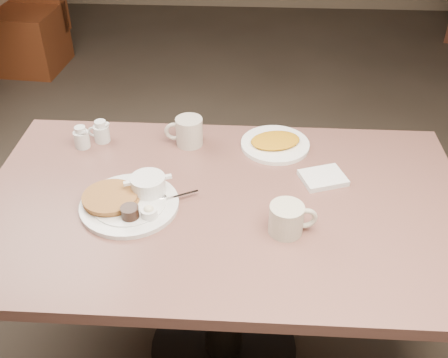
# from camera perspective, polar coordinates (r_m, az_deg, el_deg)

# --- Properties ---
(diner_table) EXTENTS (1.50, 0.90, 0.75)m
(diner_table) POSITION_cam_1_polar(r_m,az_deg,el_deg) (1.73, -0.04, -6.78)
(diner_table) COLOR #84564C
(diner_table) RESTS_ON ground
(main_plate) EXTENTS (0.39, 0.38, 0.07)m
(main_plate) POSITION_cam_1_polar(r_m,az_deg,el_deg) (1.62, -10.05, -2.10)
(main_plate) COLOR white
(main_plate) RESTS_ON diner_table
(coffee_mug_near) EXTENTS (0.14, 0.11, 0.09)m
(coffee_mug_near) POSITION_cam_1_polar(r_m,az_deg,el_deg) (1.49, 6.88, -4.27)
(coffee_mug_near) COLOR beige
(coffee_mug_near) RESTS_ON diner_table
(napkin) EXTENTS (0.16, 0.15, 0.02)m
(napkin) POSITION_cam_1_polar(r_m,az_deg,el_deg) (1.73, 10.63, 0.13)
(napkin) COLOR silver
(napkin) RESTS_ON diner_table
(coffee_mug_far) EXTENTS (0.14, 0.10, 0.10)m
(coffee_mug_far) POSITION_cam_1_polar(r_m,az_deg,el_deg) (1.86, -3.88, 5.12)
(coffee_mug_far) COLOR beige
(coffee_mug_far) RESTS_ON diner_table
(creamer_left) EXTENTS (0.09, 0.07, 0.08)m
(creamer_left) POSITION_cam_1_polar(r_m,az_deg,el_deg) (1.93, -13.10, 4.97)
(creamer_left) COLOR silver
(creamer_left) RESTS_ON diner_table
(creamer_right) EXTENTS (0.07, 0.07, 0.08)m
(creamer_right) POSITION_cam_1_polar(r_m,az_deg,el_deg) (1.91, -15.12, 4.32)
(creamer_right) COLOR silver
(creamer_right) RESTS_ON diner_table
(hash_plate) EXTENTS (0.30, 0.30, 0.04)m
(hash_plate) POSITION_cam_1_polar(r_m,az_deg,el_deg) (1.87, 5.54, 3.87)
(hash_plate) COLOR white
(hash_plate) RESTS_ON diner_table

